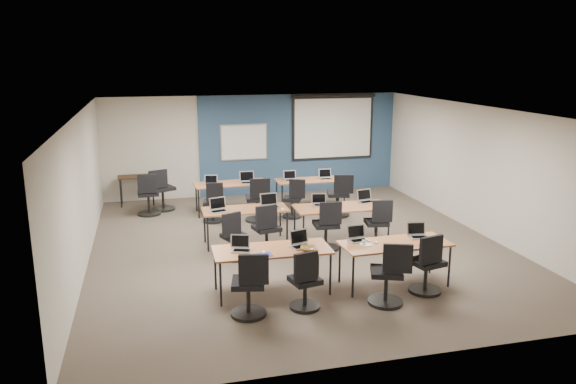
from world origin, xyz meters
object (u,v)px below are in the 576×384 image
object	(u,v)px
training_table_back_left	(231,185)
laptop_8	(212,183)
whiteboard	(244,142)
task_chair_7	(378,227)
laptop_10	(291,178)
utility_table	(136,180)
task_chair_4	(234,240)
laptop_5	(270,204)
training_table_mid_left	(245,211)
task_chair_2	(389,279)
laptop_2	(358,237)
laptop_1	(300,243)
task_chair_11	(339,199)
task_chair_8	(213,206)
training_table_back_right	(310,182)
laptop_0	(241,247)
laptop_6	(320,202)
spare_chair_a	(162,193)
projector_screen	(333,123)
laptop_3	(418,234)
training_table_front_left	(272,252)
training_table_mid_right	(342,208)
task_chair_3	(427,269)
laptop_4	(218,208)
task_chair_5	(267,233)
laptop_9	(247,180)
task_chair_6	(327,230)
spare_chair_b	(148,198)
task_chair_10	(293,202)
task_chair_9	(258,203)
task_chair_1	(305,285)
laptop_7	(366,199)

from	to	relation	value
training_table_back_left	laptop_8	distance (m)	0.51
whiteboard	task_chair_7	xyz separation A→B (m)	(1.84, -4.83, -1.05)
laptop_10	utility_table	bearing A→B (deg)	163.73
task_chair_4	whiteboard	bearing A→B (deg)	55.71
laptop_5	training_table_mid_left	bearing A→B (deg)	176.61
task_chair_2	laptop_2	bearing A→B (deg)	118.26
laptop_1	task_chair_11	xyz separation A→B (m)	(2.03, 3.88, -0.36)
task_chair_8	utility_table	size ratio (longest dim) A/B	1.05
training_table_back_right	laptop_0	world-z (taller)	laptop_0
laptop_6	spare_chair_a	xyz separation A→B (m)	(-3.08, 3.08, -0.35)
projector_screen	laptop_3	world-z (taller)	projector_screen
training_table_front_left	task_chair_7	xyz separation A→B (m)	(2.53, 1.69, -0.29)
whiteboard	laptop_0	size ratio (longest dim) A/B	4.20
training_table_mid_left	training_table_mid_right	world-z (taller)	same
laptop_0	task_chair_3	size ratio (longest dim) A/B	0.30
laptop_4	task_chair_8	xyz separation A→B (m)	(0.09, 1.69, -0.40)
laptop_8	utility_table	bearing A→B (deg)	153.49
training_table_mid_right	task_chair_5	distance (m)	1.71
task_chair_3	laptop_9	distance (m)	5.80
task_chair_6	laptop_6	bearing A→B (deg)	90.14
task_chair_5	spare_chair_b	xyz separation A→B (m)	(-2.16, 3.32, 0.01)
laptop_2	task_chair_6	distance (m)	1.67
training_table_back_right	task_chair_10	distance (m)	1.00
laptop_8	task_chair_9	bearing A→B (deg)	-26.45
whiteboard	training_table_front_left	world-z (taller)	whiteboard
laptop_4	laptop_10	bearing A→B (deg)	32.47
task_chair_1	laptop_0	bearing A→B (deg)	122.45
training_table_mid_right	task_chair_3	size ratio (longest dim) A/B	1.90
task_chair_3	laptop_10	bearing A→B (deg)	85.21
utility_table	task_chair_2	bearing A→B (deg)	-64.59
whiteboard	task_chair_5	size ratio (longest dim) A/B	1.28
laptop_1	task_chair_9	xyz separation A→B (m)	(0.08, 3.94, -0.36)
laptop_0	task_chair_8	size ratio (longest dim) A/B	0.32
whiteboard	laptop_8	xyz separation A→B (m)	(-1.09, -1.78, -0.66)
task_chair_7	spare_chair_b	distance (m)	5.57
laptop_4	laptop_10	world-z (taller)	laptop_4
laptop_1	laptop_8	world-z (taller)	laptop_1
task_chair_3	task_chair_10	world-z (taller)	task_chair_3
laptop_1	laptop_7	xyz separation A→B (m)	(2.07, 2.37, 0.00)
task_chair_11	laptop_7	bearing A→B (deg)	-74.28
laptop_0	task_chair_4	world-z (taller)	laptop_0
task_chair_2	task_chair_3	size ratio (longest dim) A/B	1.01
task_chair_1	laptop_8	distance (m)	5.56
projector_screen	task_chair_8	size ratio (longest dim) A/B	2.52
whiteboard	task_chair_5	xyz separation A→B (m)	(-0.40, -4.75, -1.04)
projector_screen	laptop_7	size ratio (longest dim) A/B	7.18
task_chair_4	task_chair_2	bearing A→B (deg)	-73.74
laptop_2	training_table_back_right	bearing A→B (deg)	78.38
laptop_5	task_chair_11	bearing A→B (deg)	31.71
laptop_2	task_chair_11	distance (m)	3.98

